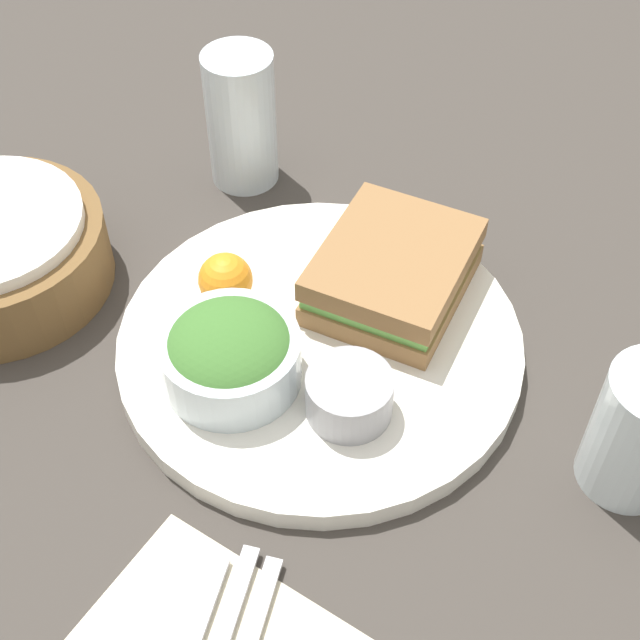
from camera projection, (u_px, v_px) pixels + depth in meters
name	position (u px, v px, depth m)	size (l,w,h in m)	color
ground_plane	(320.00, 352.00, 0.75)	(4.00, 4.00, 0.00)	#3D3833
plate	(320.00, 344.00, 0.75)	(0.34, 0.34, 0.02)	white
sandwich	(393.00, 272.00, 0.75)	(0.15, 0.13, 0.05)	olive
salad_bowl	(230.00, 354.00, 0.69)	(0.11, 0.11, 0.06)	silver
dressing_cup	(349.00, 395.00, 0.67)	(0.07, 0.07, 0.04)	#99999E
orange_wedge	(225.00, 280.00, 0.75)	(0.05, 0.05, 0.05)	orange
drink_glass	(241.00, 119.00, 0.86)	(0.07, 0.07, 0.14)	silver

